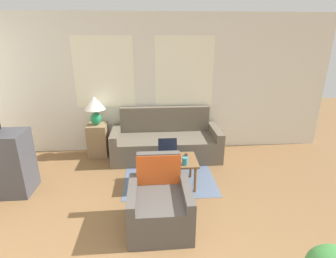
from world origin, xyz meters
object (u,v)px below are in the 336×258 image
laptop (168,154)px  cup_yellow (185,161)px  table_lamp (95,106)px  coffee_table (170,163)px  tv_remote (186,156)px  armchair (160,206)px  cup_navy (152,160)px  couch (166,143)px

laptop → cup_yellow: (0.23, -0.25, -0.01)m
table_lamp → coffee_table: size_ratio=0.67×
laptop → tv_remote: 0.27m
armchair → cup_navy: (-0.07, 0.82, 0.21)m
cup_navy → cup_yellow: (0.47, -0.10, 0.02)m
armchair → table_lamp: table_lamp is taller
table_lamp → cup_navy: (1.02, -1.25, -0.51)m
cup_yellow → laptop: bearing=132.7°
coffee_table → cup_navy: cup_navy is taller
laptop → cup_navy: (-0.24, -0.15, -0.02)m
couch → cup_yellow: (0.20, -1.22, 0.22)m
cup_yellow → armchair: bearing=-119.0°
armchair → tv_remote: bearing=65.5°
armchair → coffee_table: bearing=77.3°
couch → cup_navy: bearing=-103.7°
cup_yellow → tv_remote: 0.26m
coffee_table → laptop: (-0.03, 0.08, 0.12)m
table_lamp → laptop: bearing=-41.2°
couch → table_lamp: bearing=174.2°
couch → tv_remote: (0.24, -0.97, 0.17)m
cup_yellow → couch: bearing=99.2°
couch → table_lamp: table_lamp is taller
laptop → cup_navy: 0.28m
armchair → table_lamp: size_ratio=1.57×
couch → table_lamp: 1.48m
laptop → cup_yellow: 0.34m
laptop → cup_yellow: size_ratio=3.00×
couch → armchair: (-0.20, -1.94, -0.01)m
cup_navy → coffee_table: bearing=14.3°
armchair → cup_yellow: bearing=61.0°
tv_remote → cup_yellow: bearing=-99.6°
couch → armchair: size_ratio=2.38×
armchair → coffee_table: (0.20, 0.89, 0.11)m
coffee_table → tv_remote: (0.24, 0.08, 0.07)m
table_lamp → tv_remote: table_lamp is taller
cup_yellow → table_lamp: bearing=137.8°
armchair → tv_remote: 1.08m
table_lamp → tv_remote: bearing=-35.7°
coffee_table → tv_remote: size_ratio=5.14×
coffee_table → cup_yellow: 0.28m
couch → table_lamp: size_ratio=3.73×
table_lamp → cup_navy: size_ratio=5.49×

